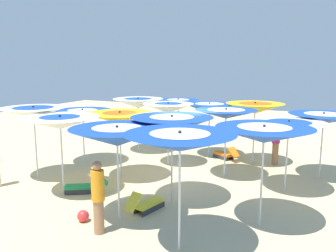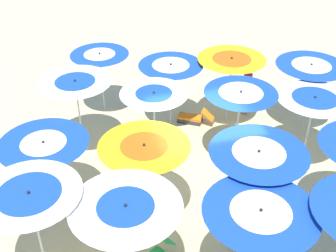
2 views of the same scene
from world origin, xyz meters
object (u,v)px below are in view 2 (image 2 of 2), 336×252
object	(u,v)px
beach_umbrella_7	(126,212)
beach_umbrella_5	(154,99)
beach_umbrella_3	(30,200)
beach_umbrella_6	(144,152)
beach_umbrella_8	(231,64)
beach_umbrella_11	(260,219)
beach_umbrella_9	(240,97)
beach_umbrella_12	(311,70)
beach_umbrella_13	(314,102)
beach_umbrella_1	(76,87)
beachgoer_1	(247,90)
lounger_2	(252,252)
beach_umbrella_0	(100,59)
beach_umbrella_2	(44,148)
lounger_0	(193,117)
beach_umbrella_10	(258,159)
beach_umbrella_4	(171,70)

from	to	relation	value
beach_umbrella_7	beach_umbrella_5	bearing A→B (deg)	-110.18
beach_umbrella_3	beach_umbrella_6	world-z (taller)	beach_umbrella_3
beach_umbrella_8	beach_umbrella_11	bearing A→B (deg)	73.40
beach_umbrella_3	beach_umbrella_7	bearing A→B (deg)	157.68
beach_umbrella_9	beach_umbrella_12	size ratio (longest dim) A/B	1.05
beach_umbrella_13	beach_umbrella_1	bearing A→B (deg)	-19.40
beachgoer_1	lounger_2	bearing A→B (deg)	-158.06
beach_umbrella_0	beach_umbrella_7	bearing A→B (deg)	86.93
beach_umbrella_2	beach_umbrella_11	bearing A→B (deg)	137.75
beach_umbrella_1	beach_umbrella_3	world-z (taller)	beach_umbrella_3
lounger_0	lounger_2	size ratio (longest dim) A/B	0.97
beach_umbrella_2	beach_umbrella_5	distance (m)	3.29
lounger_0	beach_umbrella_9	bearing A→B (deg)	136.52
beach_umbrella_8	lounger_0	size ratio (longest dim) A/B	1.92
beach_umbrella_8	lounger_2	bearing A→B (deg)	74.89
beach_umbrella_5	lounger_2	world-z (taller)	beach_umbrella_5
beach_umbrella_8	beach_umbrella_5	bearing A→B (deg)	28.06
beach_umbrella_5	beach_umbrella_10	size ratio (longest dim) A/B	0.98
beach_umbrella_0	beach_umbrella_7	distance (m)	7.51
beach_umbrella_1	beach_umbrella_4	xyz separation A→B (m)	(-3.05, -0.60, -0.12)
beach_umbrella_1	beach_umbrella_8	bearing A→B (deg)	-176.96
beach_umbrella_3	beach_umbrella_11	distance (m)	4.58
beach_umbrella_2	beach_umbrella_8	world-z (taller)	beach_umbrella_8
beach_umbrella_9	beach_umbrella_10	size ratio (longest dim) A/B	0.96
beach_umbrella_3	lounger_0	bearing A→B (deg)	-135.02
lounger_0	beach_umbrella_8	bearing A→B (deg)	-157.61
beach_umbrella_5	beach_umbrella_13	world-z (taller)	beach_umbrella_5
beach_umbrella_1	beach_umbrella_3	distance (m)	4.81
beach_umbrella_0	beach_umbrella_4	xyz separation A→B (m)	(-2.09, 1.51, 0.06)
beach_umbrella_3	lounger_2	world-z (taller)	beach_umbrella_3
beach_umbrella_5	beach_umbrella_6	xyz separation A→B (m)	(0.73, 2.16, -0.12)
beach_umbrella_3	beachgoer_1	size ratio (longest dim) A/B	1.39
lounger_0	beach_umbrella_11	bearing A→B (deg)	114.13
beach_umbrella_10	beach_umbrella_11	xyz separation A→B (m)	(0.68, 1.63, -0.09)
beach_umbrella_0	beach_umbrella_4	bearing A→B (deg)	144.14
beach_umbrella_7	beach_umbrella_11	distance (m)	2.62
beach_umbrella_5	beach_umbrella_2	bearing A→B (deg)	21.85
beach_umbrella_1	beachgoer_1	distance (m)	5.91
beach_umbrella_1	beach_umbrella_4	size ratio (longest dim) A/B	1.06
beach_umbrella_4	beach_umbrella_6	distance (m)	4.40
beach_umbrella_12	beach_umbrella_10	bearing A→B (deg)	47.82
beachgoer_1	beach_umbrella_9	bearing A→B (deg)	-166.09
beach_umbrella_7	beach_umbrella_2	bearing A→B (deg)	-61.82
beach_umbrella_7	beach_umbrella_13	size ratio (longest dim) A/B	1.08
beach_umbrella_1	beach_umbrella_11	world-z (taller)	beach_umbrella_1
beach_umbrella_2	beach_umbrella_10	world-z (taller)	beach_umbrella_10
beach_umbrella_2	beach_umbrella_10	size ratio (longest dim) A/B	0.90
beach_umbrella_5	lounger_2	bearing A→B (deg)	108.12
beach_umbrella_8	beach_umbrella_11	distance (m)	6.72
beach_umbrella_10	lounger_0	xyz separation A→B (m)	(-0.08, -4.98, -2.00)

